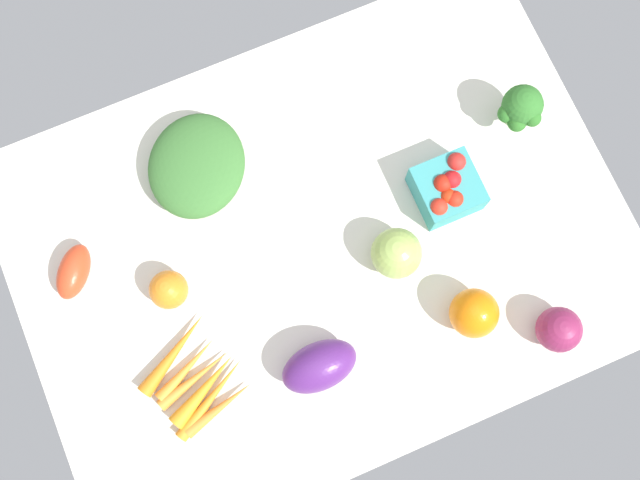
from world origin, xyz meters
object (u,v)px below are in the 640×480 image
object	(u,v)px
eggplant	(319,366)
berry_basket	(447,188)
broccoli_head	(521,108)
heirloom_tomato_orange	(169,290)
carrot_bunch	(197,381)
leafy_greens_clump	(197,166)
bell_pepper_orange	(474,313)
roma_tomato	(74,272)
heirloom_tomato_green	(396,253)
red_onion_near_basket	(559,329)

from	to	relation	value
eggplant	berry_basket	distance (cm)	37.02
broccoli_head	heirloom_tomato_orange	distance (cm)	67.03
carrot_bunch	heirloom_tomato_orange	size ratio (longest dim) A/B	2.96
leafy_greens_clump	broccoli_head	bearing A→B (deg)	166.27
bell_pepper_orange	broccoli_head	distance (cm)	35.99
roma_tomato	leafy_greens_clump	size ratio (longest dim) A/B	0.50
eggplant	broccoli_head	bearing A→B (deg)	27.41
roma_tomato	heirloom_tomato_orange	bearing A→B (deg)	93.01
eggplant	leafy_greens_clump	distance (cm)	40.13
broccoli_head	carrot_bunch	bearing A→B (deg)	16.71
heirloom_tomato_green	heirloom_tomato_orange	xyz separation A→B (cm)	(37.18, -9.41, -1.03)
broccoli_head	heirloom_tomato_orange	xyz separation A→B (cm)	(66.77, 4.88, -3.18)
eggplant	berry_basket	world-z (taller)	same
carrot_bunch	red_onion_near_basket	xyz separation A→B (cm)	(-57.85, 15.81, 2.53)
roma_tomato	leafy_greens_clump	xyz separation A→B (cm)	(-25.80, -8.94, 0.86)
berry_basket	bell_pepper_orange	size ratio (longest dim) A/B	1.18
berry_basket	broccoli_head	distance (cm)	18.61
carrot_bunch	bell_pepper_orange	bearing A→B (deg)	170.21
roma_tomato	heirloom_tomato_green	bearing A→B (deg)	106.97
eggplant	heirloom_tomato_green	distance (cm)	22.57
eggplant	heirloom_tomato_orange	world-z (taller)	eggplant
berry_basket	heirloom_tomato_green	world-z (taller)	heirloom_tomato_green
roma_tomato	eggplant	bearing A→B (deg)	83.14
eggplant	heirloom_tomato_orange	bearing A→B (deg)	129.19
heirloom_tomato_orange	red_onion_near_basket	bearing A→B (deg)	150.96
eggplant	bell_pepper_orange	distance (cm)	26.75
roma_tomato	berry_basket	xyz separation A→B (cm)	(-63.61, 11.79, 1.30)
heirloom_tomato_green	broccoli_head	xyz separation A→B (cm)	(-29.59, -14.29, 2.15)
broccoli_head	roma_tomato	bearing A→B (deg)	-3.15
red_onion_near_basket	carrot_bunch	bearing A→B (deg)	-15.29
berry_basket	heirloom_tomato_orange	bearing A→B (deg)	-2.85
red_onion_near_basket	heirloom_tomato_orange	xyz separation A→B (cm)	(56.51, -31.38, -0.51)
berry_basket	broccoli_head	xyz separation A→B (cm)	(-16.88, -7.36, 2.64)
leafy_greens_clump	bell_pepper_orange	size ratio (longest dim) A/B	2.16
roma_tomato	carrot_bunch	bearing A→B (deg)	63.63
red_onion_near_basket	eggplant	xyz separation A→B (cm)	(38.43, -9.95, 0.10)
leafy_greens_clump	heirloom_tomato_green	world-z (taller)	heirloom_tomato_green
eggplant	bell_pepper_orange	size ratio (longest dim) A/B	1.45
red_onion_near_basket	roma_tomato	size ratio (longest dim) A/B	0.79
red_onion_near_basket	eggplant	distance (cm)	39.69
eggplant	roma_tomato	world-z (taller)	eggplant
eggplant	broccoli_head	distance (cm)	55.40
heirloom_tomato_green	red_onion_near_basket	bearing A→B (deg)	131.35
broccoli_head	heirloom_tomato_orange	world-z (taller)	broccoli_head
carrot_bunch	eggplant	bearing A→B (deg)	163.19
berry_basket	broccoli_head	bearing A→B (deg)	-156.44
carrot_bunch	heirloom_tomato_orange	xyz separation A→B (cm)	(-1.34, -15.56, 2.01)
roma_tomato	bell_pepper_orange	xyz separation A→B (cm)	(-58.47, 32.82, 1.89)
roma_tomato	broccoli_head	distance (cm)	80.72
roma_tomato	broccoli_head	world-z (taller)	broccoli_head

